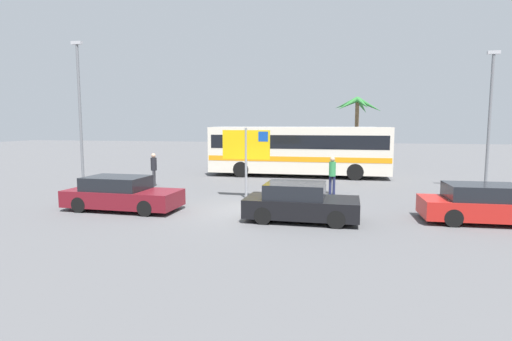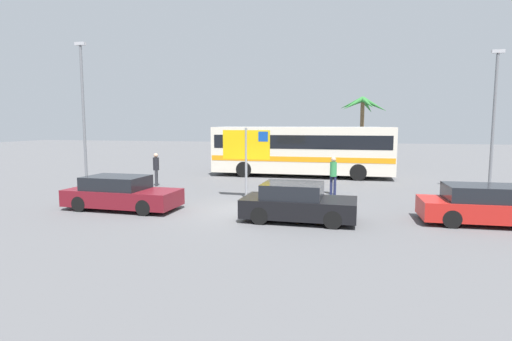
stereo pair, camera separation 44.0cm
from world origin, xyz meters
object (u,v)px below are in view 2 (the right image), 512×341
(bus_rear_coach, at_px, (297,146))
(car_black, at_px, (297,203))
(pedestrian_near_sign, at_px, (156,167))
(ferry_sign, at_px, (247,147))
(pedestrian_crossing_lot, at_px, (333,172))
(car_maroon, at_px, (121,193))
(car_red, at_px, (488,206))
(bus_front_coach, at_px, (302,149))

(bus_rear_coach, distance_m, car_black, 15.70)
(car_black, xyz_separation_m, pedestrian_near_sign, (-8.53, 6.31, 0.43))
(ferry_sign, relative_size, pedestrian_crossing_lot, 1.76)
(car_maroon, distance_m, pedestrian_near_sign, 6.16)
(car_red, distance_m, pedestrian_crossing_lot, 7.15)
(ferry_sign, height_order, car_red, ferry_sign)
(car_black, bearing_deg, car_red, 9.61)
(bus_front_coach, distance_m, pedestrian_crossing_lot, 6.89)
(car_black, bearing_deg, car_maroon, 178.49)
(pedestrian_crossing_lot, bearing_deg, ferry_sign, 130.07)
(bus_front_coach, bearing_deg, ferry_sign, -100.03)
(ferry_sign, relative_size, pedestrian_near_sign, 1.78)
(pedestrian_crossing_lot, bearing_deg, bus_rear_coach, 29.93)
(ferry_sign, height_order, car_black, ferry_sign)
(bus_rear_coach, distance_m, pedestrian_near_sign, 11.33)
(car_maroon, relative_size, pedestrian_near_sign, 2.52)
(car_maroon, bearing_deg, ferry_sign, 40.52)
(car_maroon, distance_m, car_red, 13.40)
(car_black, bearing_deg, ferry_sign, 127.60)
(car_red, distance_m, car_black, 6.40)
(car_black, height_order, pedestrian_crossing_lot, pedestrian_crossing_lot)
(bus_front_coach, relative_size, pedestrian_near_sign, 6.34)
(car_red, height_order, pedestrian_near_sign, pedestrian_near_sign)
(bus_rear_coach, relative_size, pedestrian_near_sign, 6.34)
(pedestrian_near_sign, bearing_deg, pedestrian_crossing_lot, 161.74)
(car_red, bearing_deg, bus_rear_coach, 118.48)
(car_black, xyz_separation_m, pedestrian_crossing_lot, (0.99, 5.66, 0.45))
(pedestrian_crossing_lot, bearing_deg, car_black, -176.80)
(bus_front_coach, distance_m, bus_rear_coach, 3.47)
(bus_rear_coach, distance_m, car_red, 16.84)
(ferry_sign, relative_size, car_maroon, 0.70)
(ferry_sign, distance_m, car_black, 4.96)
(car_red, bearing_deg, pedestrian_crossing_lot, 137.25)
(bus_rear_coach, xyz_separation_m, car_black, (1.98, -15.53, -1.15))
(bus_rear_coach, relative_size, pedestrian_crossing_lot, 6.27)
(car_red, relative_size, pedestrian_crossing_lot, 2.49)
(pedestrian_crossing_lot, bearing_deg, car_red, -118.42)
(bus_rear_coach, height_order, car_black, bus_rear_coach)
(car_red, xyz_separation_m, pedestrian_crossing_lot, (-5.34, 4.74, 0.44))
(bus_front_coach, bearing_deg, bus_rear_coach, 101.64)
(bus_rear_coach, distance_m, car_maroon, 16.05)
(pedestrian_near_sign, bearing_deg, ferry_sign, 141.75)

